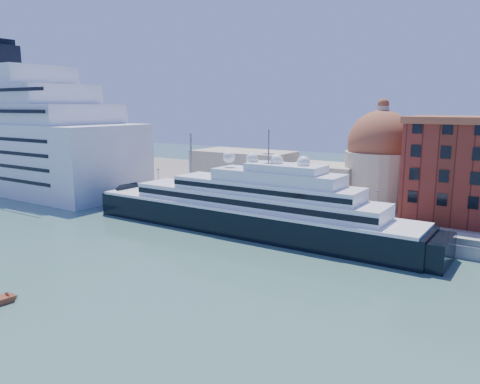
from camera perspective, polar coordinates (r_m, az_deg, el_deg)
The scene contains 8 objects.
ground at distance 88.71m, azimuth -9.43°, elevation -7.74°, with size 400.00×400.00×0.00m, color #39635C.
quay at distance 114.56m, azimuth 2.21°, elevation -2.80°, with size 180.00×10.00×2.50m, color gray.
land at distance 150.43m, azimuth 10.38°, elevation 0.13°, with size 260.00×72.00×2.00m, color slate.
quay_fence at distance 110.42m, azimuth 1.00°, elevation -2.31°, with size 180.00×0.10×1.20m, color slate.
superyacht at distance 104.44m, azimuth -0.61°, elevation -2.21°, with size 88.86×12.32×26.56m.
service_barge at distance 146.04m, azimuth -21.18°, elevation -0.77°, with size 13.89×8.49×2.96m.
church at distance 130.73m, azimuth 10.09°, elevation 3.00°, with size 66.00×18.00×25.50m.
lamp_posts at distance 118.53m, azimuth -3.43°, elevation 1.87°, with size 120.80×2.40×18.00m.
Camera 1 is at (58.00, -61.25, 27.45)m, focal length 35.00 mm.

